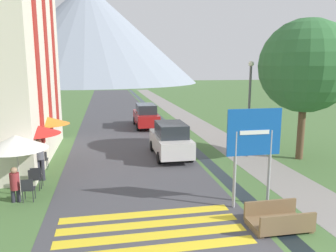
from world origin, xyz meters
TOP-DOWN VIEW (x-y plane):
  - ground_plane at (0.00, 20.00)m, footprint 160.00×160.00m
  - road at (-2.50, 30.00)m, footprint 6.40×60.00m
  - footpath at (3.60, 30.00)m, footprint 2.20×60.00m
  - drainage_channel at (1.20, 30.00)m, footprint 0.60×60.00m
  - crosswalk_marking at (-2.50, 3.16)m, footprint 5.44×2.54m
  - mountain_distant at (-7.84, 91.65)m, footprint 60.89×60.89m
  - road_sign at (1.07, 4.18)m, footprint 1.87×0.11m
  - footbridge at (1.20, 2.59)m, footprint 1.70×1.10m
  - parked_car_near at (-0.40, 10.77)m, footprint 1.77×4.01m
  - parked_car_far at (-0.63, 19.35)m, footprint 1.71×4.34m
  - cafe_chair_near_left at (-6.41, 7.29)m, footprint 0.40×0.40m
  - cafe_chair_far_left at (-6.60, 9.76)m, footprint 0.40×0.40m
  - cafe_chair_near_right at (-6.44, 7.07)m, footprint 0.40×0.40m
  - cafe_chair_middle at (-6.61, 8.45)m, footprint 0.40×0.40m
  - cafe_chair_nearest at (-6.44, 5.98)m, footprint 0.40×0.40m
  - cafe_umbrella_front_white at (-6.88, 6.66)m, footprint 2.21×2.21m
  - cafe_umbrella_middle_red at (-6.73, 8.78)m, footprint 2.27×2.27m
  - cafe_umbrella_rear_orange at (-6.52, 11.08)m, footprint 2.14×2.14m
  - person_seated_far at (-6.88, 6.05)m, footprint 0.32×0.32m
  - person_standing_terrace at (-6.41, 8.20)m, footprint 0.32×0.32m
  - person_seated_near at (-6.83, 9.73)m, footprint 0.32×0.32m
  - streetlamp at (3.59, 10.05)m, footprint 0.28×0.28m
  - tree_by_path at (6.04, 9.13)m, footprint 4.57×4.57m

SIDE VIEW (x-z plane):
  - ground_plane at x=0.00m, z-range 0.00..0.00m
  - drainage_channel at x=1.20m, z-range 0.00..0.00m
  - road at x=-2.50m, z-range 0.00..0.01m
  - footpath at x=3.60m, z-range 0.00..0.01m
  - crosswalk_marking at x=-2.50m, z-range 0.00..0.01m
  - footbridge at x=1.20m, z-range -0.10..0.55m
  - cafe_chair_near_left at x=-6.41m, z-range 0.09..0.94m
  - cafe_chair_far_left at x=-6.60m, z-range 0.09..0.94m
  - cafe_chair_near_right at x=-6.44m, z-range 0.09..0.94m
  - cafe_chair_middle at x=-6.61m, z-range 0.09..0.94m
  - cafe_chair_nearest at x=-6.44m, z-range 0.09..0.94m
  - person_seated_far at x=-6.88m, z-range 0.07..1.34m
  - person_seated_near at x=-6.83m, z-range 0.07..1.36m
  - parked_car_near at x=-0.40m, z-range 0.00..1.82m
  - parked_car_far at x=-0.63m, z-range 0.00..1.82m
  - person_standing_terrace at x=-6.41m, z-range 0.14..1.91m
  - cafe_umbrella_front_white at x=-6.88m, z-range 0.88..3.14m
  - cafe_umbrella_rear_orange at x=-6.52m, z-range 0.94..3.20m
  - cafe_umbrella_middle_red at x=-6.73m, z-range 0.93..3.23m
  - road_sign at x=1.07m, z-range 0.57..3.92m
  - streetlamp at x=3.59m, z-range 0.47..5.43m
  - tree_by_path at x=6.04m, z-range 1.20..8.19m
  - mountain_distant at x=-7.84m, z-range 0.00..27.10m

